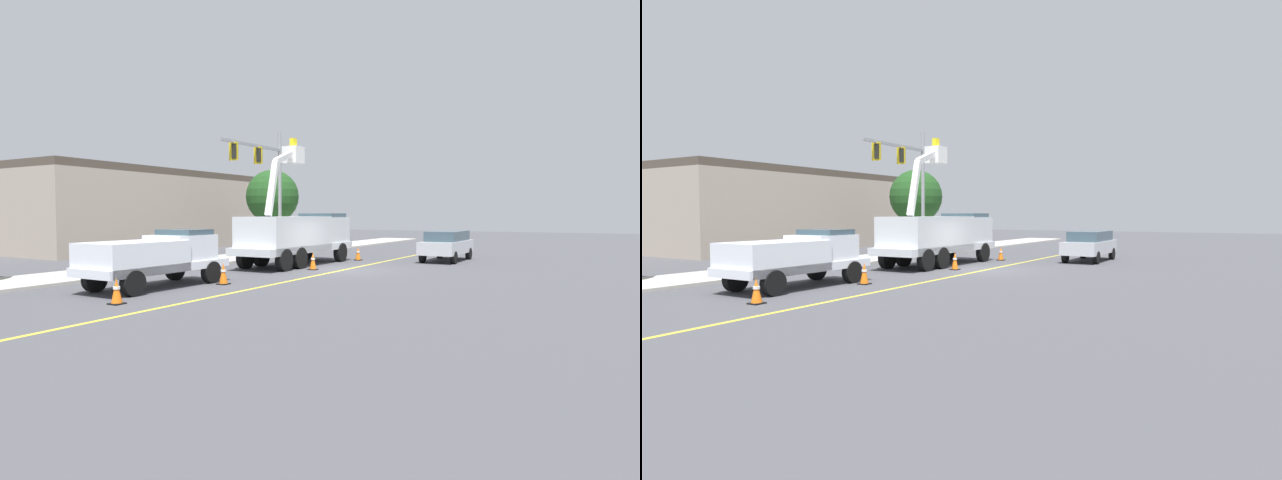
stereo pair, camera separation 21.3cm
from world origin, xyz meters
The scene contains 13 objects.
ground centered at (0.00, 0.00, 0.00)m, with size 120.00×120.00×0.00m, color #47474C.
sidewalk_far_side centered at (0.06, 8.44, 0.06)m, with size 60.00×3.60×0.12m, color #B2ADA3.
lane_centre_stripe centered at (0.00, 0.00, 0.00)m, with size 50.00×0.16×0.01m, color yellow.
utility_bucket_truck centered at (1.21, 3.26, 1.61)m, with size 8.22×2.67×6.76m.
service_pickup_truck centered at (-8.43, 3.31, 1.12)m, with size 5.62×2.22×2.06m.
passing_minivan centered at (7.24, -2.95, 0.97)m, with size 4.81×1.98×1.69m.
traffic_cone_leading centered at (-11.48, 1.64, 0.38)m, with size 0.40×0.40×0.78m.
traffic_cone_mid_front centered at (-6.62, 1.69, 0.41)m, with size 0.40×0.40×0.83m.
traffic_cone_mid_rear centered at (-0.56, 1.30, 0.41)m, with size 0.40×0.40×0.84m.
traffic_cone_trailing centered at (5.14, 1.60, 0.39)m, with size 0.40×0.40×0.78m.
traffic_signal_mast centered at (4.16, 7.40, 5.14)m, with size 5.84×0.58×7.80m.
commercial_building_backdrop centered at (6.03, 20.17, 2.97)m, with size 19.13×7.92×5.94m.
street_tree_right centered at (9.27, 10.36, 3.92)m, with size 3.84×3.84×5.85m.
Camera 1 is at (-21.62, -10.84, 2.62)m, focal length 28.88 mm.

